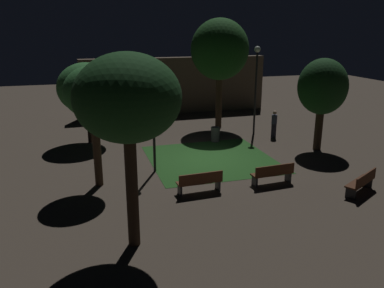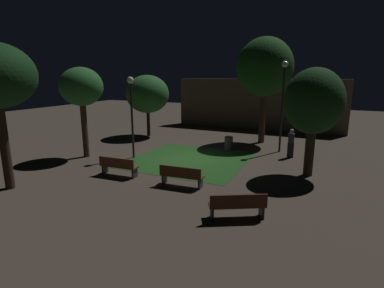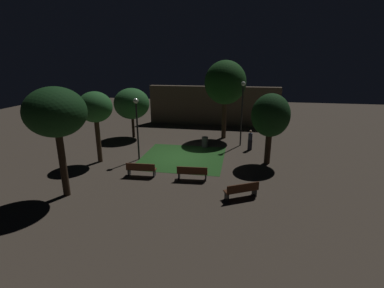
# 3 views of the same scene
# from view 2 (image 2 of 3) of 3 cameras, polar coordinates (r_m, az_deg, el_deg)

# --- Properties ---
(ground_plane) EXTENTS (60.00, 60.00, 0.00)m
(ground_plane) POSITION_cam_2_polar(r_m,az_deg,el_deg) (16.43, -0.98, -2.87)
(ground_plane) COLOR #473D33
(grass_lawn) EXTENTS (5.96, 5.97, 0.01)m
(grass_lawn) POSITION_cam_2_polar(r_m,az_deg,el_deg) (16.29, -0.48, -2.98)
(grass_lawn) COLOR #23511E
(grass_lawn) RESTS_ON ground
(bench_back_row) EXTENTS (1.82, 0.57, 0.88)m
(bench_back_row) POSITION_cam_2_polar(r_m,az_deg,el_deg) (13.99, -13.76, -4.01)
(bench_back_row) COLOR brown
(bench_back_row) RESTS_ON ground
(bench_path_side) EXTENTS (1.83, 0.60, 0.88)m
(bench_path_side) POSITION_cam_2_polar(r_m,az_deg,el_deg) (12.34, -2.05, -5.94)
(bench_path_side) COLOR #512D19
(bench_path_side) RESTS_ON ground
(bench_front_left) EXTENTS (1.81, 1.29, 0.88)m
(bench_front_left) POSITION_cam_2_polar(r_m,az_deg,el_deg) (9.76, 8.61, -11.32)
(bench_front_left) COLOR #422314
(bench_front_left) RESTS_ON ground
(tree_near_wall) EXTENTS (3.60, 3.60, 6.85)m
(tree_near_wall) POSITION_cam_2_polar(r_m,az_deg,el_deg) (20.56, 13.59, 13.85)
(tree_near_wall) COLOR #423021
(tree_near_wall) RESTS_ON ground
(tree_lawn_side) EXTENTS (3.14, 3.14, 4.47)m
(tree_lawn_side) POSITION_cam_2_polar(r_m,az_deg,el_deg) (22.58, -8.41, 9.29)
(tree_lawn_side) COLOR #2D2116
(tree_lawn_side) RESTS_ON ground
(tree_left_canopy) EXTENTS (2.27, 2.27, 4.88)m
(tree_left_canopy) POSITION_cam_2_polar(r_m,az_deg,el_deg) (17.39, -20.16, 9.91)
(tree_left_canopy) COLOR #423021
(tree_left_canopy) RESTS_ON ground
(tree_tall_center) EXTENTS (2.53, 2.53, 4.80)m
(tree_tall_center) POSITION_cam_2_polar(r_m,az_deg,el_deg) (14.19, 22.02, 7.33)
(tree_tall_center) COLOR #38281C
(tree_tall_center) RESTS_ON ground
(lamp_post_path_center) EXTENTS (0.36, 0.36, 5.24)m
(lamp_post_path_center) POSITION_cam_2_polar(r_m,az_deg,el_deg) (18.24, 16.82, 9.30)
(lamp_post_path_center) COLOR black
(lamp_post_path_center) RESTS_ON ground
(lamp_post_near_wall) EXTENTS (0.36, 0.36, 4.38)m
(lamp_post_near_wall) POSITION_cam_2_polar(r_m,az_deg,el_deg) (16.51, -11.38, 7.54)
(lamp_post_near_wall) COLOR black
(lamp_post_near_wall) RESTS_ON ground
(trash_bin) EXTENTS (0.50, 0.50, 0.84)m
(trash_bin) POSITION_cam_2_polar(r_m,az_deg,el_deg) (18.36, 6.93, 0.09)
(trash_bin) COLOR #4C4C4C
(trash_bin) RESTS_ON ground
(pedestrian) EXTENTS (0.34, 0.33, 1.61)m
(pedestrian) POSITION_cam_2_polar(r_m,az_deg,el_deg) (17.38, 18.18, 0.25)
(pedestrian) COLOR black
(pedestrian) RESTS_ON ground
(building_wall_backdrop) EXTENTS (13.93, 0.80, 4.16)m
(building_wall_backdrop) POSITION_cam_2_polar(r_m,az_deg,el_deg) (26.07, 12.23, 7.37)
(building_wall_backdrop) COLOR brown
(building_wall_backdrop) RESTS_ON ground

